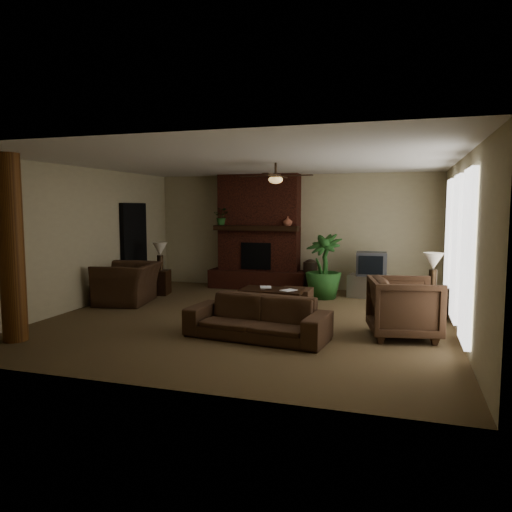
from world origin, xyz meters
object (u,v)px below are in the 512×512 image
(tv_stand, at_px, (368,286))
(log_column, at_px, (11,248))
(armchair_right, at_px, (404,305))
(floor_plant, at_px, (323,280))
(lamp_right, at_px, (433,264))
(sofa, at_px, (257,311))
(armchair_left, at_px, (128,276))
(floor_vase, at_px, (310,273))
(lamp_left, at_px, (160,251))
(coffee_table, at_px, (273,292))
(ottoman, at_px, (296,299))
(side_table_right, at_px, (432,304))
(side_table_left, at_px, (158,282))

(tv_stand, bearing_deg, log_column, -124.19)
(armchair_right, relative_size, floor_plant, 0.73)
(log_column, xyz_separation_m, lamp_right, (6.10, 3.34, -0.40))
(sofa, height_order, tv_stand, sofa)
(sofa, distance_m, floor_plant, 3.57)
(armchair_left, xyz_separation_m, floor_vase, (3.40, 2.55, -0.13))
(sofa, relative_size, tv_stand, 2.57)
(log_column, relative_size, lamp_left, 4.31)
(coffee_table, bearing_deg, log_column, -135.45)
(tv_stand, bearing_deg, ottoman, -118.34)
(lamp_left, distance_m, side_table_right, 5.99)
(side_table_right, bearing_deg, lamp_left, 171.81)
(armchair_left, height_order, armchair_right, armchair_left)
(ottoman, bearing_deg, side_table_right, -3.45)
(armchair_left, xyz_separation_m, floor_plant, (3.84, 1.75, -0.16))
(log_column, height_order, side_table_left, log_column)
(armchair_right, relative_size, side_table_left, 1.87)
(floor_plant, height_order, lamp_right, lamp_right)
(ottoman, bearing_deg, floor_plant, 75.23)
(coffee_table, bearing_deg, tv_stand, 50.10)
(log_column, relative_size, lamp_right, 4.31)
(floor_vase, distance_m, lamp_right, 3.49)
(floor_vase, xyz_separation_m, lamp_right, (2.63, -2.21, 0.57))
(tv_stand, bearing_deg, floor_vase, 172.50)
(coffee_table, relative_size, floor_vase, 1.56)
(armchair_left, xyz_separation_m, lamp_left, (0.14, 1.16, 0.44))
(ottoman, relative_size, side_table_right, 1.09)
(log_column, bearing_deg, side_table_right, 28.49)
(sofa, xyz_separation_m, lamp_right, (2.64, 2.13, 0.57))
(floor_plant, distance_m, side_table_left, 3.79)
(sofa, xyz_separation_m, armchair_right, (2.16, 0.69, 0.09))
(armchair_right, height_order, lamp_left, lamp_left)
(side_table_left, distance_m, lamp_left, 0.73)
(ottoman, height_order, lamp_right, lamp_right)
(sofa, xyz_separation_m, side_table_left, (-3.28, 2.90, -0.15))
(sofa, relative_size, coffee_table, 1.82)
(coffee_table, bearing_deg, sofa, -81.81)
(tv_stand, height_order, side_table_left, side_table_left)
(tv_stand, relative_size, floor_plant, 0.60)
(tv_stand, bearing_deg, side_table_right, -46.46)
(coffee_table, distance_m, side_table_right, 2.92)
(armchair_left, bearing_deg, coffee_table, 81.91)
(sofa, bearing_deg, lamp_left, 144.48)
(ottoman, distance_m, tv_stand, 2.11)
(coffee_table, height_order, tv_stand, tv_stand)
(coffee_table, xyz_separation_m, ottoman, (0.39, 0.33, -0.17))
(armchair_right, height_order, lamp_right, lamp_right)
(log_column, height_order, coffee_table, log_column)
(tv_stand, bearing_deg, armchair_right, -67.50)
(sofa, xyz_separation_m, floor_vase, (0.01, 4.35, 0.00))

